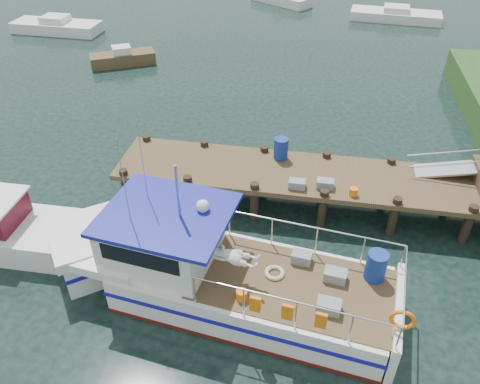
% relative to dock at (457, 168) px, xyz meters
% --- Properties ---
extents(ground_plane, '(160.00, 160.00, 0.00)m').
position_rel_dock_xyz_m(ground_plane, '(-6.51, -0.01, -2.24)').
color(ground_plane, black).
extents(dock, '(16.60, 3.00, 4.78)m').
position_rel_dock_xyz_m(dock, '(0.00, 0.00, 0.00)').
color(dock, '#503D26').
rests_on(dock, ground).
extents(lobster_boat, '(11.48, 4.57, 5.52)m').
position_rel_dock_xyz_m(lobster_boat, '(-7.82, -5.22, -1.24)').
color(lobster_boat, silver).
rests_on(lobster_boat, ground).
extents(moored_rowboat, '(4.21, 3.15, 1.18)m').
position_rel_dock_xyz_m(moored_rowboat, '(-17.76, 12.70, -1.80)').
color(moored_rowboat, '#503D26').
rests_on(moored_rowboat, ground).
extents(moored_a, '(6.67, 2.42, 1.22)m').
position_rel_dock_xyz_m(moored_a, '(-25.17, 18.08, -1.79)').
color(moored_a, silver).
rests_on(moored_a, ground).
extents(moored_c, '(7.28, 3.07, 1.12)m').
position_rel_dock_xyz_m(moored_c, '(0.42, 25.83, -1.83)').
color(moored_c, silver).
rests_on(moored_c, ground).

